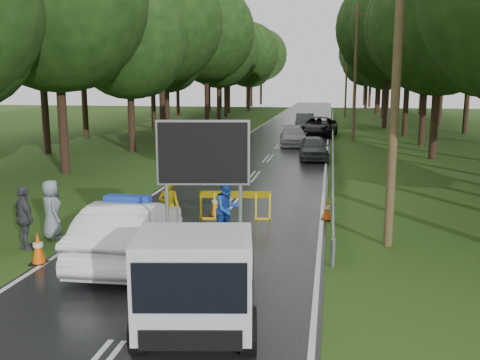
% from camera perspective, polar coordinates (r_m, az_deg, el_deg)
% --- Properties ---
extents(ground, '(160.00, 160.00, 0.00)m').
position_cam_1_polar(ground, '(13.89, -5.77, -8.34)').
color(ground, '#204212').
rests_on(ground, ground).
extents(road, '(7.00, 140.00, 0.02)m').
position_cam_1_polar(road, '(43.04, 4.89, 4.55)').
color(road, black).
rests_on(road, ground).
extents(guardrail, '(0.12, 60.06, 0.70)m').
position_cam_1_polar(guardrail, '(42.51, 9.85, 5.08)').
color(guardrail, gray).
rests_on(guardrail, ground).
extents(utility_pole_near, '(1.40, 0.24, 10.00)m').
position_cam_1_polar(utility_pole_near, '(14.76, 16.44, 12.38)').
color(utility_pole_near, '#4F3925').
rests_on(utility_pole_near, ground).
extents(utility_pole_mid, '(1.40, 0.24, 10.00)m').
position_cam_1_polar(utility_pole_mid, '(40.70, 12.21, 11.14)').
color(utility_pole_mid, '#4F3925').
rests_on(utility_pole_mid, ground).
extents(utility_pole_far, '(1.40, 0.24, 10.00)m').
position_cam_1_polar(utility_pole_far, '(66.68, 11.28, 10.85)').
color(utility_pole_far, '#4F3925').
rests_on(utility_pole_far, ground).
extents(police_sedan, '(1.82, 4.72, 1.69)m').
position_cam_1_polar(police_sedan, '(13.71, -11.76, -5.39)').
color(police_sedan, white).
rests_on(police_sedan, ground).
extents(work_truck, '(2.72, 4.85, 3.66)m').
position_cam_1_polar(work_truck, '(10.20, -4.31, -9.49)').
color(work_truck, gray).
rests_on(work_truck, ground).
extents(barrier, '(2.32, 0.38, 0.97)m').
position_cam_1_polar(barrier, '(17.34, -0.51, -1.96)').
color(barrier, yellow).
rests_on(barrier, ground).
extents(officer, '(0.65, 0.46, 1.67)m').
position_cam_1_polar(officer, '(15.79, -7.57, -2.90)').
color(officer, gold).
rests_on(officer, ground).
extents(civilian, '(1.09, 1.08, 1.77)m').
position_cam_1_polar(civilian, '(15.21, -1.36, -3.14)').
color(civilian, '#1943A7').
rests_on(civilian, ground).
extents(bystander_mid, '(1.07, 0.97, 1.75)m').
position_cam_1_polar(bystander_mid, '(15.42, -21.99, -3.77)').
color(bystander_mid, '#3B3E42').
rests_on(bystander_mid, ground).
extents(bystander_right, '(0.96, 0.98, 1.70)m').
position_cam_1_polar(bystander_right, '(16.24, -19.47, -2.99)').
color(bystander_right, gray).
rests_on(bystander_right, ground).
extents(queue_car_first, '(1.92, 4.09, 1.35)m').
position_cam_1_polar(queue_car_first, '(31.17, 7.85, 3.44)').
color(queue_car_first, '#43464B').
rests_on(queue_car_first, ground).
extents(queue_car_second, '(2.38, 4.70, 1.31)m').
position_cam_1_polar(queue_car_second, '(37.78, 5.72, 4.68)').
color(queue_car_second, '#A1A4A9').
rests_on(queue_car_second, ground).
extents(queue_car_third, '(3.35, 6.03, 1.60)m').
position_cam_1_polar(queue_car_third, '(44.00, 8.30, 5.64)').
color(queue_car_third, black).
rests_on(queue_car_third, ground).
extents(queue_car_fourth, '(1.69, 4.61, 1.51)m').
position_cam_1_polar(queue_car_fourth, '(50.03, 6.93, 6.20)').
color(queue_car_fourth, '#42454A').
rests_on(queue_car_fourth, ground).
extents(cone_near_left, '(0.39, 0.39, 0.82)m').
position_cam_1_polar(cone_near_left, '(14.23, -20.73, -6.84)').
color(cone_near_left, black).
rests_on(cone_near_left, ground).
extents(cone_center, '(0.34, 0.34, 0.72)m').
position_cam_1_polar(cone_center, '(14.07, -9.75, -6.70)').
color(cone_center, black).
rests_on(cone_center, ground).
extents(cone_far, '(0.38, 0.38, 0.80)m').
position_cam_1_polar(cone_far, '(18.00, -2.65, -2.62)').
color(cone_far, black).
rests_on(cone_far, ground).
extents(cone_left_mid, '(0.32, 0.32, 0.69)m').
position_cam_1_polar(cone_left_mid, '(17.32, -11.42, -3.53)').
color(cone_left_mid, black).
rests_on(cone_left_mid, ground).
extents(cone_right, '(0.34, 0.34, 0.72)m').
position_cam_1_polar(cone_right, '(17.65, 9.22, -3.13)').
color(cone_right, black).
rests_on(cone_right, ground).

